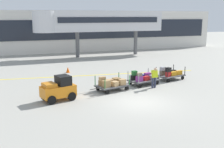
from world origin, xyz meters
TOP-DOWN VIEW (x-y plane):
  - ground_plane at (0.00, 0.00)m, footprint 120.00×120.00m
  - apron_lead_line at (-0.48, 8.67)m, footprint 19.50×2.61m
  - terminal_building at (0.00, 25.97)m, footprint 50.27×2.51m
  - jet_bridge at (3.22, 19.99)m, footprint 17.17×3.00m
  - baggage_tug at (-4.67, 2.16)m, footprint 2.31×1.67m
  - baggage_cart_lead at (-0.68, 3.21)m, footprint 3.09×1.93m
  - baggage_cart_middle at (2.21, 3.97)m, footprint 3.09×1.93m
  - baggage_cart_tail at (5.11, 4.71)m, footprint 3.09×1.93m
  - baggage_handler at (2.56, 2.78)m, footprint 0.42×0.45m
  - safety_cone_near at (-2.40, 10.63)m, footprint 0.36×0.36m

SIDE VIEW (x-z plane):
  - ground_plane at x=0.00m, z-range 0.00..0.00m
  - apron_lead_line at x=-0.48m, z-range 0.00..0.01m
  - safety_cone_near at x=-2.40m, z-range 0.00..0.55m
  - baggage_cart_middle at x=2.21m, z-range -0.05..1.08m
  - baggage_cart_lead at x=-0.68m, z-range -0.03..1.07m
  - baggage_cart_tail at x=5.11m, z-range -0.04..1.12m
  - baggage_tug at x=-4.67m, z-range -0.04..1.54m
  - baggage_handler at x=2.56m, z-range 0.08..1.65m
  - terminal_building at x=0.00m, z-range 0.01..6.06m
  - jet_bridge at x=3.22m, z-range 1.60..7.49m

